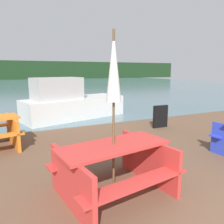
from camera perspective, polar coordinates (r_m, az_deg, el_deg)
water at (r=32.21m, az=-20.21°, el=6.74°), size 60.00×50.00×0.00m
far_treeline at (r=52.11m, az=-22.32°, el=10.09°), size 80.00×1.60×4.00m
picnic_table_red at (r=3.44m, az=0.41°, el=-13.54°), size 1.89×1.62×0.79m
umbrella_white at (r=3.14m, az=0.44°, el=11.08°), size 0.22×0.22×2.45m
boat at (r=8.88m, az=-10.73°, el=2.25°), size 4.28×2.41×1.63m
signboard at (r=7.48m, az=12.53°, el=-1.15°), size 0.55×0.08×0.75m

